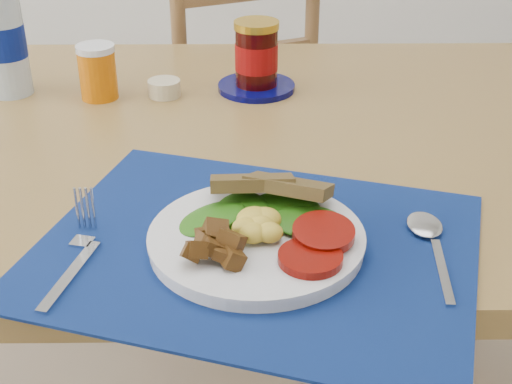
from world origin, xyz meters
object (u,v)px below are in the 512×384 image
chair_far (232,93)px  water_bottle (2,31)px  jam_on_saucer (256,60)px  breakfast_plate (252,235)px  juice_glass (98,73)px

chair_far → water_bottle: 0.72m
chair_far → jam_on_saucer: 0.57m
breakfast_plate → juice_glass: (-0.26, 0.48, 0.02)m
chair_far → water_bottle: (-0.38, -0.52, 0.32)m
chair_far → breakfast_plate: (0.04, -1.02, 0.22)m
breakfast_plate → jam_on_saucer: bearing=95.1°
chair_far → juice_glass: chair_far is taller
breakfast_plate → juice_glass: bearing=125.0°
juice_glass → chair_far: bearing=68.0°
juice_glass → water_bottle: bearing=171.9°
breakfast_plate → jam_on_saucer: jam_on_saucer is taller
chair_far → juice_glass: 0.63m
water_bottle → juice_glass: size_ratio=2.88×
juice_glass → jam_on_saucer: size_ratio=0.64×
water_bottle → jam_on_saucer: (0.44, 0.01, -0.06)m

